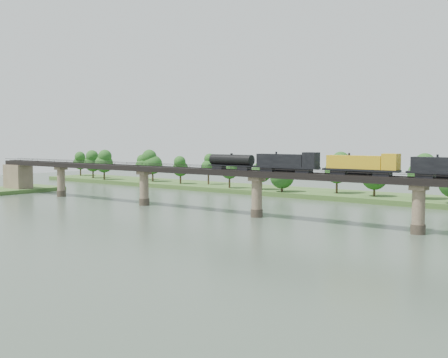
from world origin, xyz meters
The scene contains 6 objects.
ground centered at (0.00, 0.00, 0.00)m, with size 400.00×400.00×0.00m, color #334134.
far_bank centered at (0.00, 85.00, 0.80)m, with size 300.00×24.00×1.60m, color #335321.
bridge centered at (0.00, 30.00, 5.46)m, with size 236.00×30.00×11.50m.
bridge_superstructure centered at (0.00, 30.00, 11.79)m, with size 220.00×4.90×0.75m.
far_treeline centered at (-8.21, 80.52, 8.83)m, with size 289.06×17.54×13.60m.
freight_train centered at (21.12, 30.00, 13.78)m, with size 69.43×2.71×4.78m.
Camera 1 is at (79.11, -83.08, 19.35)m, focal length 45.00 mm.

